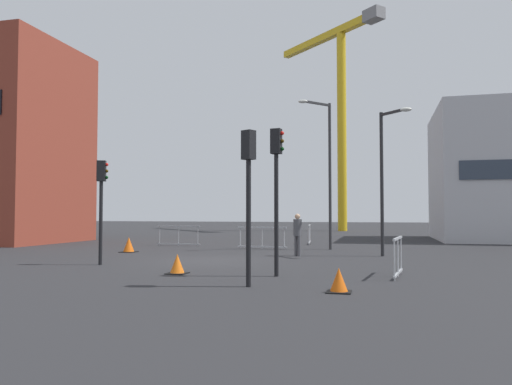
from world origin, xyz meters
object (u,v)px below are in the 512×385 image
traffic_cone_striped (177,265)px  traffic_light_crosswalk (248,181)px  streetlamp_short (386,169)px  traffic_cone_orange (129,245)px  streetlamp_tall (326,162)px  traffic_light_corner (276,177)px  pedestrian_walking (298,231)px  construction_crane (340,95)px  traffic_cone_by_barrier (339,281)px  traffic_light_median (101,194)px

traffic_cone_striped → traffic_light_crosswalk: bearing=-36.3°
streetlamp_short → traffic_cone_orange: (-11.14, -0.51, -3.21)m
streetlamp_tall → traffic_cone_striped: (-3.17, -10.38, -3.93)m
streetlamp_tall → traffic_light_corner: bearing=-91.6°
streetlamp_tall → streetlamp_short: bearing=-48.6°
streetlamp_short → streetlamp_tall: bearing=131.4°
traffic_light_crosswalk → traffic_light_corner: bearing=82.9°
streetlamp_short → pedestrian_walking: size_ratio=3.41×
pedestrian_walking → construction_crane: bearing=91.1°
streetlamp_short → traffic_cone_orange: 11.60m
streetlamp_short → traffic_light_crosswalk: streetlamp_short is taller
traffic_light_corner → streetlamp_tall: bearing=88.4°
streetlamp_short → traffic_cone_by_barrier: size_ratio=10.86×
streetlamp_tall → traffic_light_corner: streetlamp_tall is taller
traffic_cone_orange → traffic_cone_by_barrier: bearing=-42.0°
traffic_light_corner → traffic_cone_by_barrier: bearing=-51.4°
traffic_cone_orange → traffic_light_crosswalk: bearing=-47.9°
traffic_light_median → traffic_cone_orange: bearing=108.8°
pedestrian_walking → traffic_cone_orange: size_ratio=2.56×
pedestrian_walking → traffic_light_median: bearing=-139.3°
traffic_light_median → traffic_light_crosswalk: bearing=-30.3°
traffic_cone_orange → traffic_light_corner: bearing=-39.2°
traffic_cone_striped → traffic_cone_by_barrier: bearing=-25.1°
pedestrian_walking → traffic_cone_striped: (-2.39, -6.70, -0.74)m
pedestrian_walking → traffic_light_corner: bearing=-85.6°
streetlamp_tall → traffic_cone_striped: streetlamp_tall is taller
traffic_cone_by_barrier → traffic_cone_striped: bearing=154.9°
construction_crane → pedestrian_walking: bearing=-88.9°
traffic_cone_by_barrier → traffic_light_crosswalk: bearing=171.7°
traffic_light_crosswalk → traffic_light_median: bearing=149.7°
traffic_cone_striped → traffic_cone_orange: 8.57m
construction_crane → traffic_light_crosswalk: size_ratio=5.52×
traffic_cone_by_barrier → traffic_cone_orange: size_ratio=0.81×
pedestrian_walking → traffic_cone_by_barrier: pedestrian_walking is taller
streetlamp_short → pedestrian_walking: 4.36m
traffic_light_median → traffic_light_corner: (6.39, -1.51, 0.35)m
traffic_light_corner → traffic_cone_by_barrier: (1.90, -2.38, -2.50)m
streetlamp_tall → pedestrian_walking: (-0.78, -3.68, -3.19)m
streetlamp_tall → traffic_light_median: 11.13m
streetlamp_tall → pedestrian_walking: bearing=-102.0°
construction_crane → streetlamp_tall: 27.36m
traffic_light_corner → traffic_cone_striped: 3.81m
streetlamp_short → construction_crane: bearing=98.0°
traffic_light_corner → streetlamp_short: bearing=67.2°
pedestrian_walking → streetlamp_tall: bearing=78.0°
construction_crane → traffic_cone_by_barrier: (2.95, -38.31, -13.29)m
streetlamp_short → traffic_light_median: bearing=-149.0°
streetlamp_short → traffic_light_crosswalk: (-3.26, -9.22, -1.00)m
traffic_light_crosswalk → traffic_cone_striped: size_ratio=6.55×
traffic_light_crosswalk → traffic_cone_orange: size_ratio=5.55×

